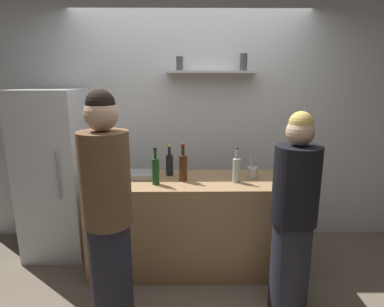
# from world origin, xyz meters

# --- Properties ---
(ground_plane) EXTENTS (5.28, 5.28, 0.00)m
(ground_plane) POSITION_xyz_m (0.00, 0.00, 0.00)
(ground_plane) COLOR #726656
(back_wall_assembly) EXTENTS (4.80, 0.32, 2.60)m
(back_wall_assembly) POSITION_xyz_m (0.00, 1.25, 1.30)
(back_wall_assembly) COLOR white
(back_wall_assembly) RESTS_ON ground
(refrigerator) EXTENTS (0.60, 0.65, 1.70)m
(refrigerator) POSITION_xyz_m (-1.38, 0.85, 0.85)
(refrigerator) COLOR silver
(refrigerator) RESTS_ON ground
(counter) EXTENTS (1.89, 0.64, 0.89)m
(counter) POSITION_xyz_m (0.01, 0.53, 0.44)
(counter) COLOR #9E7A51
(counter) RESTS_ON ground
(baking_pan) EXTENTS (0.34, 0.24, 0.05)m
(baking_pan) POSITION_xyz_m (-0.52, 0.61, 0.91)
(baking_pan) COLOR gray
(baking_pan) RESTS_ON counter
(utensil_holder) EXTENTS (0.10, 0.10, 0.22)m
(utensil_holder) POSITION_xyz_m (0.57, 0.57, 0.94)
(utensil_holder) COLOR #B2B2B7
(utensil_holder) RESTS_ON counter
(wine_bottle_pale_glass) EXTENTS (0.07, 0.07, 0.32)m
(wine_bottle_pale_glass) POSITION_xyz_m (0.41, 0.46, 1.01)
(wine_bottle_pale_glass) COLOR #B2BFB2
(wine_bottle_pale_glass) RESTS_ON counter
(wine_bottle_dark_glass) EXTENTS (0.07, 0.07, 0.30)m
(wine_bottle_dark_glass) POSITION_xyz_m (-0.21, 0.68, 1.00)
(wine_bottle_dark_glass) COLOR black
(wine_bottle_dark_glass) RESTS_ON counter
(wine_bottle_amber_glass) EXTENTS (0.08, 0.08, 0.35)m
(wine_bottle_amber_glass) POSITION_xyz_m (-0.07, 0.50, 1.02)
(wine_bottle_amber_glass) COLOR #472814
(wine_bottle_amber_glass) RESTS_ON counter
(wine_bottle_green_glass) EXTENTS (0.06, 0.06, 0.33)m
(wine_bottle_green_glass) POSITION_xyz_m (-0.31, 0.41, 1.02)
(wine_bottle_green_glass) COLOR #19471E
(wine_bottle_green_glass) RESTS_ON counter
(water_bottle_plastic) EXTENTS (0.09, 0.09, 0.24)m
(water_bottle_plastic) POSITION_xyz_m (-0.87, 0.75, 0.99)
(water_bottle_plastic) COLOR silver
(water_bottle_plastic) RESTS_ON counter
(person_blonde) EXTENTS (0.34, 0.34, 1.59)m
(person_blonde) POSITION_xyz_m (0.77, -0.08, 0.78)
(person_blonde) COLOR #262633
(person_blonde) RESTS_ON ground
(person_brown_jacket) EXTENTS (0.34, 0.34, 1.74)m
(person_brown_jacket) POSITION_xyz_m (-0.59, -0.24, 0.87)
(person_brown_jacket) COLOR #262633
(person_brown_jacket) RESTS_ON ground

